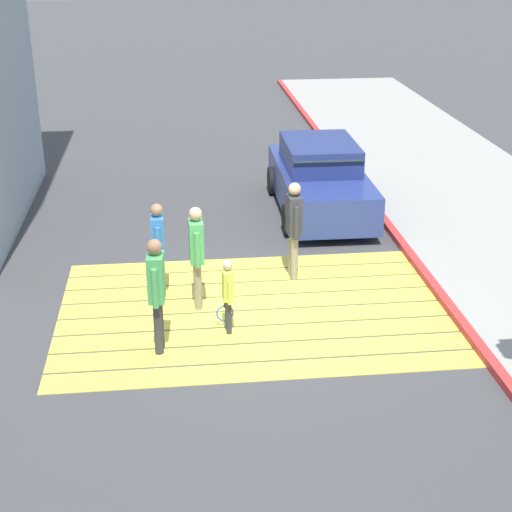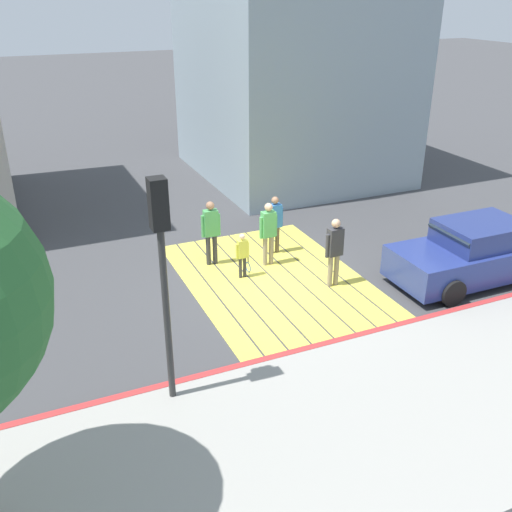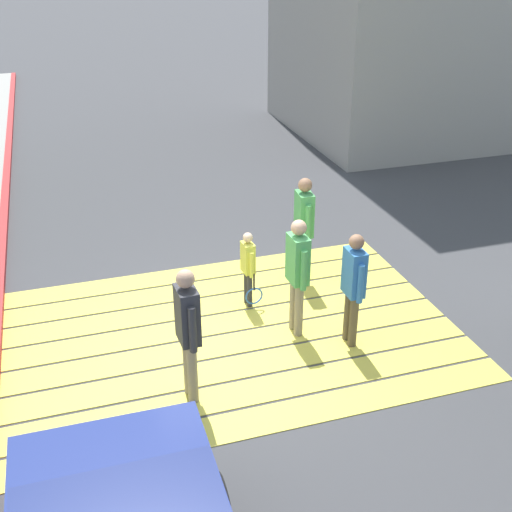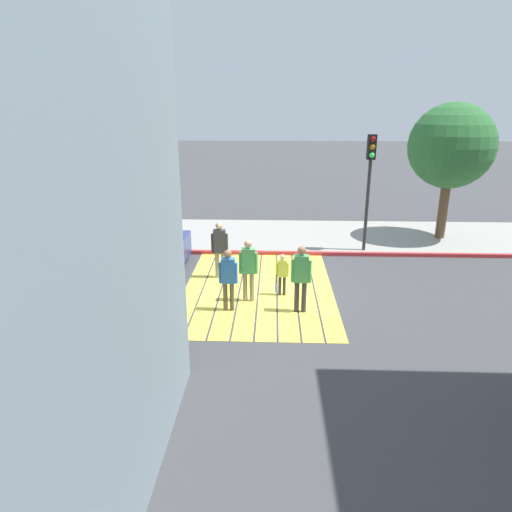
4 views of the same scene
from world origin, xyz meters
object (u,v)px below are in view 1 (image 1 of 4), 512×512
object	(u,v)px
pedestrian_adult_trailing	(157,288)
pedestrian_child_with_racket	(228,292)
car_parked_near_curb	(320,180)
pedestrian_adult_side	(197,250)
pedestrian_adult_lead	(158,243)
pedestrian_teen_behind	(294,223)

from	to	relation	value
pedestrian_adult_trailing	pedestrian_child_with_racket	distance (m)	1.22
car_parked_near_curb	pedestrian_adult_trailing	size ratio (longest dim) A/B	2.39
pedestrian_adult_side	pedestrian_child_with_racket	size ratio (longest dim) A/B	1.44
car_parked_near_curb	pedestrian_child_with_racket	world-z (taller)	car_parked_near_curb
car_parked_near_curb	pedestrian_adult_side	xyz separation A→B (m)	(2.90, 4.43, 0.30)
pedestrian_adult_lead	pedestrian_adult_side	xyz separation A→B (m)	(-0.63, 0.49, 0.05)
pedestrian_teen_behind	pedestrian_child_with_racket	distance (m)	2.35
pedestrian_adult_side	car_parked_near_curb	bearing A→B (deg)	-123.19
pedestrian_adult_lead	pedestrian_adult_side	distance (m)	0.79
pedestrian_adult_trailing	pedestrian_adult_side	xyz separation A→B (m)	(-0.64, -1.39, -0.02)
pedestrian_adult_side	pedestrian_teen_behind	xyz separation A→B (m)	(-1.76, -0.99, 0.02)
car_parked_near_curb	pedestrian_child_with_racket	size ratio (longest dim) A/B	3.50
pedestrian_adult_side	pedestrian_teen_behind	size ratio (longest dim) A/B	0.98
pedestrian_adult_lead	pedestrian_teen_behind	world-z (taller)	pedestrian_teen_behind
pedestrian_adult_lead	pedestrian_child_with_racket	distance (m)	1.79
pedestrian_child_with_racket	pedestrian_adult_trailing	bearing A→B (deg)	23.58
pedestrian_adult_trailing	car_parked_near_curb	bearing A→B (deg)	-121.27
car_parked_near_curb	pedestrian_adult_trailing	xyz separation A→B (m)	(3.54, 5.82, 0.32)
pedestrian_adult_lead	pedestrian_adult_side	bearing A→B (deg)	142.07
pedestrian_adult_trailing	pedestrian_child_with_racket	world-z (taller)	pedestrian_adult_trailing
pedestrian_adult_lead	pedestrian_adult_trailing	distance (m)	1.88
pedestrian_adult_trailing	pedestrian_teen_behind	distance (m)	3.38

